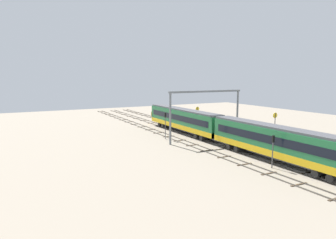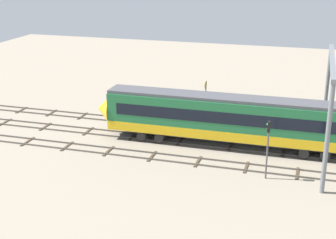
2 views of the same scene
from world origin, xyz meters
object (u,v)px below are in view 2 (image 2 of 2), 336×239
(overhead_gantry, at_px, (330,88))
(signal_light_trackside_departure, at_px, (268,142))
(speed_sign_near_foreground, at_px, (206,96))
(relay_cabinet, at_px, (185,112))

(overhead_gantry, bearing_deg, signal_light_trackside_departure, 52.94)
(speed_sign_near_foreground, xyz_separation_m, relay_cabinet, (2.56, -1.07, -2.33))
(relay_cabinet, bearing_deg, speed_sign_near_foreground, 157.40)
(overhead_gantry, relative_size, relay_cabinet, 10.20)
(overhead_gantry, distance_m, relay_cabinet, 17.49)
(overhead_gantry, relative_size, signal_light_trackside_departure, 3.06)
(overhead_gantry, height_order, relay_cabinet, overhead_gantry)
(speed_sign_near_foreground, height_order, relay_cabinet, speed_sign_near_foreground)
(overhead_gantry, height_order, speed_sign_near_foreground, overhead_gantry)
(overhead_gantry, bearing_deg, relay_cabinet, -26.23)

